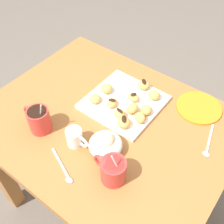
{
  "coord_description": "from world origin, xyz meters",
  "views": [
    {
      "loc": [
        -0.45,
        0.56,
        1.57
      ],
      "look_at": [
        -0.0,
        -0.04,
        0.75
      ],
      "focal_mm": 44.36,
      "sensor_mm": 36.0,
      "label": 1
    }
  ],
  "objects_px": {
    "beignet_1": "(140,118)",
    "beignet_3": "(120,114)",
    "beignet_0": "(106,88)",
    "beignet_10": "(132,109)",
    "saucer_orange_left": "(199,108)",
    "beignet_7": "(112,103)",
    "coffee_mug_red_right": "(39,119)",
    "beignet_8": "(124,123)",
    "beignet_9": "(144,85)",
    "beignet_5": "(146,110)",
    "ice_cream_bowl": "(105,144)",
    "pastry_plate_square": "(124,102)",
    "cream_pitcher_white": "(75,137)",
    "beignet_6": "(95,99)",
    "beignet_2": "(154,95)",
    "dining_table": "(107,141)",
    "beignet_4": "(133,97)",
    "coffee_mug_red_left": "(113,170)"
  },
  "relations": [
    {
      "from": "beignet_3",
      "to": "beignet_8",
      "type": "xyz_separation_m",
      "value": [
        -0.04,
        0.03,
        0.0
      ]
    },
    {
      "from": "beignet_0",
      "to": "beignet_4",
      "type": "xyz_separation_m",
      "value": [
        -0.12,
        -0.03,
        -0.0
      ]
    },
    {
      "from": "beignet_5",
      "to": "beignet_10",
      "type": "distance_m",
      "value": 0.06
    },
    {
      "from": "dining_table",
      "to": "beignet_10",
      "type": "bearing_deg",
      "value": -124.85
    },
    {
      "from": "beignet_5",
      "to": "ice_cream_bowl",
      "type": "bearing_deg",
      "value": 83.98
    },
    {
      "from": "beignet_4",
      "to": "beignet_9",
      "type": "height_order",
      "value": "beignet_9"
    },
    {
      "from": "beignet_2",
      "to": "saucer_orange_left",
      "type": "bearing_deg",
      "value": -155.93
    },
    {
      "from": "beignet_8",
      "to": "saucer_orange_left",
      "type": "bearing_deg",
      "value": -123.84
    },
    {
      "from": "cream_pitcher_white",
      "to": "beignet_6",
      "type": "height_order",
      "value": "cream_pitcher_white"
    },
    {
      "from": "beignet_8",
      "to": "beignet_2",
      "type": "bearing_deg",
      "value": -93.4
    },
    {
      "from": "beignet_7",
      "to": "beignet_9",
      "type": "bearing_deg",
      "value": -104.54
    },
    {
      "from": "pastry_plate_square",
      "to": "coffee_mug_red_left",
      "type": "relative_size",
      "value": 2.11
    },
    {
      "from": "dining_table",
      "to": "beignet_2",
      "type": "xyz_separation_m",
      "value": [
        -0.09,
        -0.21,
        0.17
      ]
    },
    {
      "from": "coffee_mug_red_right",
      "to": "beignet_9",
      "type": "relative_size",
      "value": 2.83
    },
    {
      "from": "dining_table",
      "to": "beignet_5",
      "type": "height_order",
      "value": "beignet_5"
    },
    {
      "from": "beignet_2",
      "to": "coffee_mug_red_left",
      "type": "bearing_deg",
      "value": 101.98
    },
    {
      "from": "pastry_plate_square",
      "to": "beignet_8",
      "type": "relative_size",
      "value": 5.45
    },
    {
      "from": "coffee_mug_red_right",
      "to": "beignet_1",
      "type": "relative_size",
      "value": 3.06
    },
    {
      "from": "coffee_mug_red_right",
      "to": "beignet_6",
      "type": "xyz_separation_m",
      "value": [
        -0.08,
        -0.23,
        -0.02
      ]
    },
    {
      "from": "saucer_orange_left",
      "to": "beignet_8",
      "type": "relative_size",
      "value": 3.49
    },
    {
      "from": "beignet_4",
      "to": "beignet_6",
      "type": "relative_size",
      "value": 1.03
    },
    {
      "from": "dining_table",
      "to": "beignet_6",
      "type": "distance_m",
      "value": 0.2
    },
    {
      "from": "beignet_2",
      "to": "beignet_5",
      "type": "relative_size",
      "value": 1.03
    },
    {
      "from": "beignet_5",
      "to": "cream_pitcher_white",
      "type": "bearing_deg",
      "value": 64.25
    },
    {
      "from": "coffee_mug_red_right",
      "to": "cream_pitcher_white",
      "type": "relative_size",
      "value": 1.46
    },
    {
      "from": "cream_pitcher_white",
      "to": "beignet_6",
      "type": "bearing_deg",
      "value": -70.33
    },
    {
      "from": "beignet_2",
      "to": "beignet_9",
      "type": "relative_size",
      "value": 0.94
    },
    {
      "from": "beignet_4",
      "to": "coffee_mug_red_right",
      "type": "bearing_deg",
      "value": 58.33
    },
    {
      "from": "pastry_plate_square",
      "to": "beignet_5",
      "type": "distance_m",
      "value": 0.11
    },
    {
      "from": "dining_table",
      "to": "beignet_3",
      "type": "relative_size",
      "value": 20.51
    },
    {
      "from": "ice_cream_bowl",
      "to": "beignet_9",
      "type": "relative_size",
      "value": 2.26
    },
    {
      "from": "beignet_7",
      "to": "coffee_mug_red_right",
      "type": "bearing_deg",
      "value": 58.32
    },
    {
      "from": "beignet_2",
      "to": "ice_cream_bowl",
      "type": "bearing_deg",
      "value": 89.27
    },
    {
      "from": "beignet_0",
      "to": "beignet_10",
      "type": "distance_m",
      "value": 0.16
    },
    {
      "from": "beignet_0",
      "to": "beignet_1",
      "type": "xyz_separation_m",
      "value": [
        -0.21,
        0.05,
        0.0
      ]
    },
    {
      "from": "dining_table",
      "to": "beignet_3",
      "type": "xyz_separation_m",
      "value": [
        -0.04,
        -0.04,
        0.17
      ]
    },
    {
      "from": "saucer_orange_left",
      "to": "beignet_7",
      "type": "height_order",
      "value": "beignet_7"
    },
    {
      "from": "pastry_plate_square",
      "to": "cream_pitcher_white",
      "type": "distance_m",
      "value": 0.28
    },
    {
      "from": "pastry_plate_square",
      "to": "beignet_2",
      "type": "distance_m",
      "value": 0.13
    },
    {
      "from": "beignet_9",
      "to": "coffee_mug_red_right",
      "type": "bearing_deg",
      "value": 64.67
    },
    {
      "from": "pastry_plate_square",
      "to": "coffee_mug_red_right",
      "type": "relative_size",
      "value": 1.91
    },
    {
      "from": "dining_table",
      "to": "beignet_1",
      "type": "height_order",
      "value": "beignet_1"
    },
    {
      "from": "coffee_mug_red_right",
      "to": "beignet_8",
      "type": "relative_size",
      "value": 2.85
    },
    {
      "from": "coffee_mug_red_right",
      "to": "beignet_8",
      "type": "distance_m",
      "value": 0.32
    },
    {
      "from": "beignet_8",
      "to": "pastry_plate_square",
      "type": "bearing_deg",
      "value": -55.44
    },
    {
      "from": "coffee_mug_red_right",
      "to": "beignet_0",
      "type": "distance_m",
      "value": 0.32
    },
    {
      "from": "beignet_5",
      "to": "beignet_9",
      "type": "xyz_separation_m",
      "value": [
        0.09,
        -0.12,
        -0.0
      ]
    },
    {
      "from": "beignet_1",
      "to": "beignet_3",
      "type": "bearing_deg",
      "value": 20.68
    },
    {
      "from": "saucer_orange_left",
      "to": "beignet_2",
      "type": "xyz_separation_m",
      "value": [
        0.17,
        0.08,
        0.03
      ]
    },
    {
      "from": "beignet_1",
      "to": "beignet_9",
      "type": "distance_m",
      "value": 0.19
    }
  ]
}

